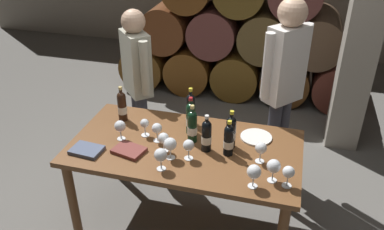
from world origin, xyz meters
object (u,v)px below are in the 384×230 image
Objects in this scene: dining_table at (185,156)px; leather_ledger at (129,150)px; wine_bottle_6 at (192,126)px; serving_plate at (256,137)px; wine_bottle_0 at (191,118)px; wine_glass_8 at (145,124)px; wine_glass_2 at (261,149)px; taster_seated_left at (137,77)px; sommelier_presenting at (284,79)px; wine_bottle_3 at (231,132)px; wine_glass_6 at (274,167)px; wine_glass_4 at (289,173)px; wine_glass_7 at (164,139)px; wine_glass_9 at (254,172)px; wine_bottle_1 at (206,135)px; wine_glass_1 at (120,127)px; wine_bottle_2 at (122,106)px; wine_glass_10 at (157,129)px; wine_bottle_5 at (191,109)px; wine_bottle_4 at (229,140)px; wine_glass_3 at (170,144)px; wine_glass_0 at (189,146)px; wine_glass_5 at (161,155)px.

dining_table is 7.73× the size of leather_ledger.
wine_bottle_6 reaches higher than serving_plate.
wine_bottle_0 is 0.35m from wine_glass_8.
wine_glass_2 is 0.10× the size of taster_seated_left.
sommelier_presenting is (0.08, 0.80, 0.17)m from wine_glass_2.
wine_glass_2 is at bearing -29.08° from wine_bottle_3.
serving_plate is at bearing 108.78° from wine_glass_6.
sommelier_presenting is at bearing 96.42° from wine_glass_4.
wine_glass_8 is at bearing 141.62° from wine_glass_7.
wine_bottle_3 reaches higher than wine_glass_9.
dining_table is 0.56m from serving_plate.
wine_bottle_1 reaches higher than wine_glass_1.
wine_bottle_6 is 1.38× the size of leather_ledger.
wine_bottle_2 is 1.99× the size of wine_glass_10.
wine_glass_9 is 1.10m from sommelier_presenting.
dining_table is at bearing 160.37° from wine_glass_4.
wine_bottle_6 reaches higher than wine_bottle_2.
wine_bottle_1 is 0.96× the size of wine_bottle_3.
wine_bottle_5 is 1.94× the size of wine_glass_6.
taster_seated_left reaches higher than wine_glass_1.
taster_seated_left is at bearing 143.05° from wine_bottle_4.
wine_bottle_6 is at bearing 141.50° from wine_glass_9.
wine_glass_10 is at bearing 65.44° from leather_ledger.
wine_glass_8 is at bearing -178.06° from wine_bottle_3.
wine_glass_9 is 0.75× the size of leather_ledger.
wine_glass_8 is (-0.33, -0.13, -0.03)m from wine_bottle_0.
wine_glass_8 is 0.94× the size of wine_glass_10.
wine_bottle_0 is 0.87m from sommelier_presenting.
dining_table is 11.05× the size of wine_glass_7.
wine_bottle_0 is at bearing -3.88° from wine_bottle_2.
sommelier_presenting is at bearing 22.96° from wine_bottle_2.
wine_glass_3 is (-0.05, -0.36, -0.02)m from wine_bottle_0.
wine_bottle_3 is 0.29m from wine_bottle_6.
wine_glass_1 is (-0.82, -0.02, -0.01)m from wine_bottle_4.
wine_glass_0 is (0.11, -0.47, -0.03)m from wine_bottle_5.
wine_glass_2 is 0.32m from serving_plate.
wine_glass_6 is at bearing -43.42° from wine_bottle_3.
wine_glass_7 is 0.70× the size of leather_ledger.
dining_table is at bearing 72.85° from wine_glass_3.
wine_bottle_3 is at bearing 44.14° from wine_glass_5.
wine_bottle_2 is 1.00× the size of wine_bottle_3.
serving_plate is at bearing 116.94° from wine_glass_4.
wine_glass_10 is (-0.76, 0.34, -0.01)m from wine_glass_9.
wine_bottle_2 reaches higher than wine_glass_10.
wine_bottle_1 is at bearing -17.62° from wine_bottle_2.
wine_glass_2 is 1.03× the size of wine_glass_10.
wine_bottle_5 is 0.82m from sommelier_presenting.
leather_ledger is (-0.69, -0.16, -0.11)m from wine_bottle_4.
wine_bottle_1 is at bearing -57.75° from wine_bottle_5.
wine_bottle_1 is at bearing -2.85° from wine_glass_10.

